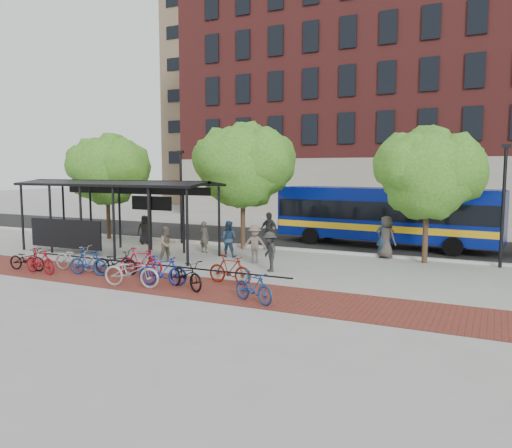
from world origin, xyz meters
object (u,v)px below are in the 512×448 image
at_px(tree_b, 245,162).
at_px(bike_1, 40,261).
at_px(bike_9, 230,269).
at_px(pedestrian_6, 386,237).
at_px(bus_shelter, 114,192).
at_px(pedestrian_2, 228,239).
at_px(pedestrian_7, 384,238).
at_px(bike_8, 185,274).
at_px(pedestrian_4, 269,231).
at_px(bus, 385,213).
at_px(bike_4, 116,262).
at_px(bike_11, 253,287).
at_px(bike_2, 76,258).
at_px(pedestrian_1, 204,237).
at_px(bike_6, 132,271).
at_px(pedestrian_0, 145,230).
at_px(tree_c, 430,170).
at_px(bike_0, 27,259).
at_px(pedestrian_8, 168,244).
at_px(tree_a, 109,167).
at_px(bike_5, 141,262).
at_px(pedestrian_3, 255,244).
at_px(lamp_post_right, 503,202).
at_px(pedestrian_9, 270,252).
at_px(bike_3, 88,262).
at_px(bike_7, 163,271).

relative_size(tree_b, bike_1, 3.84).
bearing_deg(bike_9, pedestrian_6, -24.47).
distance_m(bus_shelter, pedestrian_2, 6.15).
relative_size(tree_b, pedestrian_7, 3.47).
height_order(bus_shelter, bike_8, bus_shelter).
bearing_deg(pedestrian_4, pedestrian_6, 15.60).
bearing_deg(bus, bus_shelter, -140.52).
relative_size(bike_4, bike_11, 1.12).
xyz_separation_m(bike_2, pedestrian_1, (2.36, 6.07, 0.25)).
relative_size(bike_6, bike_9, 1.23).
bearing_deg(pedestrian_7, pedestrian_0, -15.59).
xyz_separation_m(tree_c, pedestrian_7, (-1.98, 0.42, -3.12)).
xyz_separation_m(bike_0, pedestrian_8, (4.08, 3.98, 0.35)).
bearing_deg(tree_a, bike_6, -44.95).
height_order(tree_c, bike_5, tree_c).
bearing_deg(pedestrian_6, pedestrian_3, 64.37).
relative_size(tree_a, bike_8, 3.17).
relative_size(pedestrian_1, pedestrian_6, 0.80).
distance_m(lamp_post_right, pedestrian_7, 5.22).
bearing_deg(tree_b, lamp_post_right, 1.20).
distance_m(tree_b, bike_2, 9.64).
relative_size(bus_shelter, bike_0, 6.01).
bearing_deg(tree_c, bus_shelter, -164.94).
height_order(bike_9, pedestrian_9, pedestrian_9).
height_order(tree_a, pedestrian_7, tree_a).
bearing_deg(bike_11, pedestrian_9, 39.48).
bearing_deg(bike_11, pedestrian_8, 76.68).
height_order(bike_1, pedestrian_1, pedestrian_1).
bearing_deg(bike_3, bike_4, -63.33).
height_order(tree_c, pedestrian_8, tree_c).
relative_size(tree_b, pedestrian_4, 3.37).
bearing_deg(bike_1, bike_0, 81.35).
bearing_deg(bike_3, pedestrian_8, -25.79).
bearing_deg(pedestrian_3, pedestrian_1, 132.89).
xyz_separation_m(bus_shelter, pedestrian_7, (12.24, 4.25, -2.07)).
relative_size(bus_shelter, bike_3, 6.24).
relative_size(bike_2, bike_7, 1.13).
distance_m(bike_1, bike_7, 5.59).
bearing_deg(tree_b, bike_9, -66.93).
relative_size(bike_2, bike_8, 1.03).
xyz_separation_m(tree_a, bike_11, (14.02, -9.28, -3.74)).
xyz_separation_m(tree_c, pedestrian_6, (-1.88, 0.45, -3.07)).
relative_size(lamp_post_right, pedestrian_3, 3.06).
xyz_separation_m(bike_1, pedestrian_0, (-1.33, 8.19, 0.29)).
bearing_deg(pedestrian_1, bus, -130.24).
relative_size(bike_6, pedestrian_0, 1.35).
bearing_deg(bike_8, bike_4, 100.92).
relative_size(tree_c, bus, 0.50).
relative_size(tree_a, bike_5, 3.39).
bearing_deg(bike_1, lamp_post_right, -56.76).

